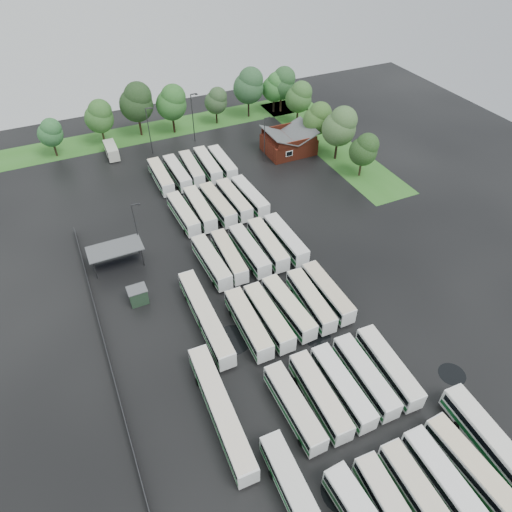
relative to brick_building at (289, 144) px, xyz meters
name	(u,v)px	position (x,y,z in m)	size (l,w,h in m)	color
ground	(280,326)	(-24.00, -42.77, -1.87)	(160.00, 160.00, 0.00)	black
brick_building	(289,144)	(0.00, 0.00, 0.00)	(10.07, 8.60, 5.39)	maroon
wash_shed	(115,249)	(-41.20, -20.74, 1.12)	(8.20, 4.20, 3.58)	#2D2D30
utility_hut	(138,295)	(-40.20, -30.17, -0.55)	(2.70, 2.20, 2.62)	#1E3522
grass_strip_north	(161,129)	(-22.00, 22.03, -1.86)	(80.00, 10.00, 0.01)	#2E6B21
grass_strip_east	(328,142)	(10.00, 0.03, -1.86)	(10.00, 50.00, 0.01)	#2E6B21
west_fence	(103,336)	(-46.20, -34.77, -1.27)	(0.10, 50.00, 1.20)	#2D2D30
bus_r0c2	(421,498)	(-22.07, -68.71, -0.20)	(2.61, 10.95, 3.03)	white
bus_r0c3	(447,484)	(-18.94, -68.81, -0.14)	(2.56, 11.32, 3.14)	white
bus_r0c4	(470,467)	(-15.53, -68.48, -0.19)	(2.80, 11.05, 3.05)	white
bus_r1c0	(294,407)	(-28.54, -55.03, -0.20)	(2.43, 10.89, 3.02)	white
bus_r1c1	(320,396)	(-25.20, -55.04, -0.17)	(2.63, 11.16, 3.09)	white
bus_r1c2	(342,386)	(-22.19, -55.11, -0.18)	(2.45, 11.03, 3.06)	white
bus_r1c3	(365,376)	(-18.94, -55.04, -0.17)	(2.66, 11.14, 3.08)	white
bus_r1c4	(388,367)	(-15.63, -55.15, -0.16)	(2.92, 11.26, 3.10)	white
bus_r2c0	(248,323)	(-28.25, -41.80, -0.14)	(2.59, 11.32, 3.14)	white
bus_r2c1	(269,317)	(-25.30, -41.88, -0.16)	(2.50, 11.16, 3.10)	white
bus_r2c2	(288,307)	(-22.08, -41.51, -0.16)	(2.91, 11.22, 3.09)	white
bus_r2c3	(311,300)	(-18.62, -41.61, -0.20)	(2.71, 10.97, 3.03)	white
bus_r2c4	(327,292)	(-15.68, -41.26, -0.19)	(2.37, 10.98, 3.05)	white
bus_r3c0	(211,262)	(-28.36, -28.24, -0.18)	(2.70, 11.07, 3.06)	white
bus_r3c1	(229,256)	(-25.38, -28.14, -0.20)	(2.68, 10.95, 3.03)	white
bus_r3c2	(249,250)	(-22.00, -28.25, -0.17)	(2.50, 11.10, 3.08)	white
bus_r3c3	(268,244)	(-18.73, -28.13, -0.14)	(2.69, 11.35, 3.14)	white
bus_r3c4	(285,239)	(-15.55, -28.19, -0.14)	(2.56, 11.32, 3.14)	white
bus_r4c0	(183,213)	(-28.34, -14.44, -0.20)	(2.73, 10.95, 3.02)	white
bus_r4c1	(200,209)	(-25.25, -14.38, -0.12)	(2.49, 11.39, 3.17)	white
bus_r4c2	(218,204)	(-21.98, -14.51, -0.12)	(2.96, 11.50, 3.17)	white
bus_r4c3	(234,200)	(-18.76, -14.33, -0.15)	(2.70, 11.25, 3.11)	white
bus_r4c4	(250,196)	(-15.69, -14.46, -0.16)	(2.91, 11.26, 3.11)	white
bus_r5c0	(161,177)	(-28.48, -1.05, -0.17)	(2.38, 11.06, 3.08)	white
bus_r5c1	(177,173)	(-25.17, -1.03, -0.18)	(2.55, 11.03, 3.06)	white
bus_r5c2	(192,168)	(-22.03, -0.52, -0.22)	(2.72, 10.84, 2.99)	white
bus_r5c3	(208,165)	(-18.72, -0.70, -0.14)	(2.70, 11.35, 3.14)	white
bus_r5c4	(222,163)	(-15.71, -1.11, -0.20)	(2.41, 10.93, 3.04)	white
artic_bus_west_b	(205,317)	(-32.98, -38.27, -0.17)	(2.44, 16.49, 3.06)	white
artic_bus_west_c	(221,410)	(-36.17, -51.93, -0.15)	(2.84, 16.77, 3.10)	white
artic_bus_east	(506,461)	(-11.79, -69.60, -0.11)	(3.06, 17.14, 3.17)	white
minibus	(111,150)	(-34.98, 14.00, -0.39)	(2.36, 6.12, 2.66)	beige
tree_north_0	(51,132)	(-45.56, 19.19, 3.55)	(5.08, 5.08, 8.42)	#322318
tree_north_1	(99,116)	(-35.18, 20.32, 4.66)	(6.12, 6.12, 10.14)	#3C2C1A
tree_north_2	(137,102)	(-26.68, 21.09, 6.00)	(7.39, 7.39, 12.23)	#352016
tree_north_3	(172,102)	(-19.38, 19.23, 5.34)	(6.77, 6.77, 11.21)	black
tree_north_4	(216,100)	(-8.75, 19.60, 3.74)	(5.26, 5.26, 8.72)	black
tree_north_5	(249,85)	(-0.28, 19.83, 5.81)	(7.21, 7.21, 11.93)	black
tree_north_6	(275,87)	(6.48, 19.62, 4.51)	(5.98, 5.98, 9.91)	black
tree_east_0	(365,149)	(8.49, -14.75, 3.96)	(5.47, 5.47, 9.06)	#35291B
tree_east_1	(340,126)	(7.83, -6.90, 5.49)	(6.90, 6.90, 11.43)	black
tree_east_2	(318,118)	(6.85, 0.03, 4.48)	(5.96, 5.96, 9.87)	#3A2412
tree_east_3	(299,97)	(8.66, 11.46, 4.64)	(6.11, 6.11, 10.11)	#32251A
tree_east_4	(282,83)	(8.23, 19.27, 5.22)	(6.66, 6.66, 11.02)	#352616
lamp_post_ne	(265,137)	(-6.41, -1.52, 3.70)	(1.48, 0.29, 9.59)	#2D2D30
lamp_post_nw	(136,225)	(-37.12, -19.46, 3.51)	(1.43, 0.28, 9.25)	#2D2D30
lamp_post_back_w	(149,128)	(-26.74, 11.68, 4.00)	(1.56, 0.30, 10.11)	#2D2D30
lamp_post_back_e	(193,115)	(-16.61, 13.13, 4.39)	(1.66, 0.32, 10.78)	#2D2D30
puddle_0	(344,491)	(-27.87, -64.56, -1.86)	(4.77, 4.77, 0.01)	black
puddle_1	(454,443)	(-14.21, -65.45, -1.86)	(2.69, 2.69, 0.01)	black
puddle_2	(232,340)	(-30.74, -42.16, -1.86)	(5.07, 5.07, 0.01)	black
puddle_3	(317,337)	(-20.32, -46.46, -1.86)	(3.75, 3.75, 0.01)	black
puddle_4	(452,374)	(-8.12, -58.55, -1.86)	(3.37, 3.37, 0.01)	black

